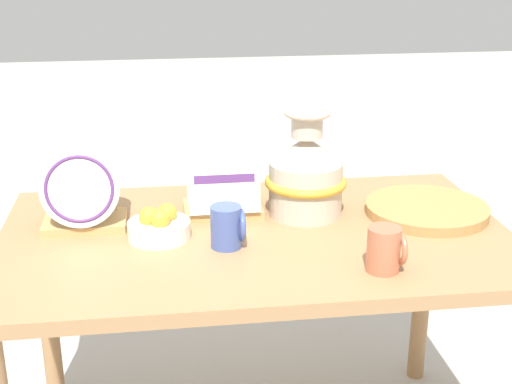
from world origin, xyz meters
name	(u,v)px	position (x,y,z in m)	size (l,w,h in m)	color
display_table	(256,263)	(0.00, 0.00, 0.63)	(1.30, 0.77, 0.71)	#9E754C
ceramic_vase	(306,173)	(0.15, 0.11, 0.83)	(0.22, 0.22, 0.29)	beige
dish_rack_round_plates	(83,196)	(-0.44, 0.09, 0.80)	(0.21, 0.16, 0.22)	tan
dish_rack_square_plates	(222,187)	(-0.07, 0.15, 0.79)	(0.21, 0.16, 0.21)	tan
wicker_charger_stack	(427,209)	(0.48, 0.06, 0.73)	(0.33, 0.33, 0.03)	#AD7F47
mug_terracotta_glaze	(386,249)	(0.26, -0.25, 0.76)	(0.08, 0.08, 0.10)	#B76647
mug_cobalt_glaze	(228,227)	(-0.08, -0.08, 0.76)	(0.08, 0.08, 0.10)	#42569E
fruit_bowl	(159,226)	(-0.24, 0.00, 0.74)	(0.16, 0.16, 0.08)	white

